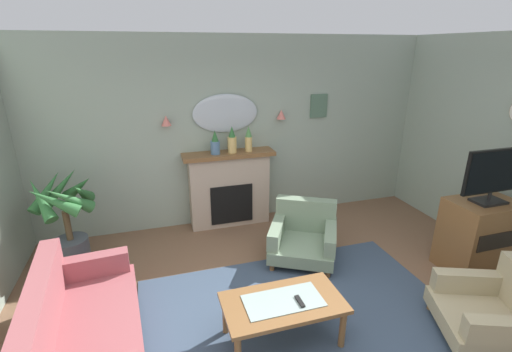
% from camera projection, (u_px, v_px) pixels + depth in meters
% --- Properties ---
extents(floor, '(6.94, 6.48, 0.10)m').
position_uv_depth(floor, '(313.00, 343.00, 3.42)').
color(floor, brown).
rests_on(floor, ground).
extents(wall_back, '(6.94, 0.10, 2.80)m').
position_uv_depth(wall_back, '(238.00, 132.00, 5.45)').
color(wall_back, '#93A393').
rests_on(wall_back, ground).
extents(patterned_rug, '(3.20, 2.40, 0.01)m').
position_uv_depth(patterned_rug, '(305.00, 324.00, 3.59)').
color(patterned_rug, '#38475B').
rests_on(patterned_rug, ground).
extents(fireplace, '(1.36, 0.36, 1.16)m').
position_uv_depth(fireplace, '(230.00, 189.00, 5.47)').
color(fireplace, tan).
rests_on(fireplace, ground).
extents(mantel_vase_left, '(0.14, 0.14, 0.35)m').
position_uv_depth(mantel_vase_left, '(215.00, 144.00, 5.14)').
color(mantel_vase_left, '#4C7093').
rests_on(mantel_vase_left, fireplace).
extents(mantel_vase_right, '(0.13, 0.13, 0.39)m').
position_uv_depth(mantel_vase_right, '(232.00, 141.00, 5.20)').
color(mantel_vase_right, tan).
rests_on(mantel_vase_right, fireplace).
extents(mantel_vase_centre, '(0.10, 0.10, 0.38)m').
position_uv_depth(mantel_vase_centre, '(249.00, 139.00, 5.26)').
color(mantel_vase_centre, tan).
rests_on(mantel_vase_centre, fireplace).
extents(wall_mirror, '(0.96, 0.06, 0.56)m').
position_uv_depth(wall_mirror, '(225.00, 113.00, 5.21)').
color(wall_mirror, '#B2BCC6').
extents(wall_sconce_left, '(0.14, 0.14, 0.14)m').
position_uv_depth(wall_sconce_left, '(166.00, 121.00, 4.95)').
color(wall_sconce_left, '#D17066').
extents(wall_sconce_right, '(0.14, 0.14, 0.14)m').
position_uv_depth(wall_sconce_right, '(281.00, 114.00, 5.42)').
color(wall_sconce_right, '#D17066').
extents(framed_picture, '(0.28, 0.03, 0.36)m').
position_uv_depth(framed_picture, '(319.00, 106.00, 5.62)').
color(framed_picture, '#4C6B56').
extents(coffee_table, '(1.10, 0.60, 0.45)m').
position_uv_depth(coffee_table, '(283.00, 306.00, 3.27)').
color(coffee_table, brown).
rests_on(coffee_table, ground).
extents(tv_remote, '(0.04, 0.16, 0.02)m').
position_uv_depth(tv_remote, '(300.00, 302.00, 3.23)').
color(tv_remote, black).
rests_on(tv_remote, coffee_table).
extents(floral_couch, '(0.99, 1.77, 0.76)m').
position_uv_depth(floral_couch, '(76.00, 323.00, 3.16)').
color(floral_couch, '#934C51').
rests_on(floral_couch, ground).
extents(armchair_beside_couch, '(1.10, 1.11, 0.71)m').
position_uv_depth(armchair_beside_couch, '(304.00, 235.00, 4.68)').
color(armchair_beside_couch, gray).
rests_on(armchair_beside_couch, ground).
extents(armchair_by_coffee_table, '(1.06, 1.05, 0.71)m').
position_uv_depth(armchair_by_coffee_table, '(497.00, 311.00, 3.33)').
color(armchair_by_coffee_table, tan).
rests_on(armchair_by_coffee_table, ground).
extents(tv_cabinet, '(0.80, 0.57, 0.90)m').
position_uv_depth(tv_cabinet, '(479.00, 236.00, 4.37)').
color(tv_cabinet, brown).
rests_on(tv_cabinet, ground).
extents(tv_flatscreen, '(0.84, 0.24, 0.65)m').
position_uv_depth(tv_flatscreen, '(495.00, 175.00, 4.08)').
color(tv_flatscreen, black).
rests_on(tv_flatscreen, tv_cabinet).
extents(potted_plant_corner_palm, '(0.82, 0.82, 1.23)m').
position_uv_depth(potted_plant_corner_palm, '(66.00, 217.00, 4.36)').
color(potted_plant_corner_palm, '#474C56').
rests_on(potted_plant_corner_palm, ground).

